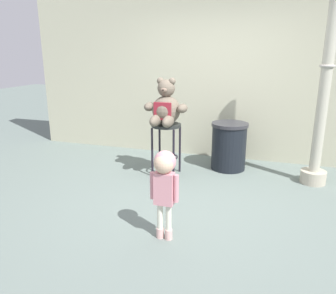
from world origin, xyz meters
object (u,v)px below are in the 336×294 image
(child_walking, at_px, (164,176))
(trash_bin, at_px, (229,146))
(lamppost, at_px, (322,106))
(bar_stool_with_teddy, at_px, (166,138))
(teddy_bear, at_px, (166,108))

(child_walking, bearing_deg, trash_bin, 135.23)
(child_walking, height_order, lamppost, lamppost)
(trash_bin, height_order, lamppost, lamppost)
(bar_stool_with_teddy, xyz_separation_m, lamppost, (2.08, 0.30, 0.53))
(teddy_bear, xyz_separation_m, trash_bin, (0.85, 0.56, -0.64))
(child_walking, relative_size, lamppost, 0.32)
(teddy_bear, height_order, lamppost, lamppost)
(bar_stool_with_teddy, distance_m, lamppost, 2.17)
(bar_stool_with_teddy, height_order, child_walking, child_walking)
(bar_stool_with_teddy, xyz_separation_m, trash_bin, (0.85, 0.53, -0.19))
(bar_stool_with_teddy, height_order, lamppost, lamppost)
(teddy_bear, bearing_deg, lamppost, 9.11)
(teddy_bear, height_order, child_walking, teddy_bear)
(trash_bin, xyz_separation_m, lamppost, (1.23, -0.23, 0.73))
(trash_bin, distance_m, lamppost, 1.44)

